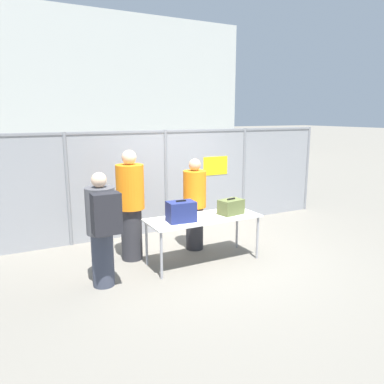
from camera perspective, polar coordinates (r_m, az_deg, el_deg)
ground_plane at (r=6.37m, az=2.82°, el=-10.19°), size 120.00×120.00×0.00m
fence_section at (r=7.65m, az=-3.96°, el=2.00°), size 7.80×0.07×2.08m
inspection_table at (r=6.05m, az=1.74°, el=-4.39°), size 1.86×0.72×0.76m
suitcase_navy at (r=5.76m, az=-1.67°, el=-3.00°), size 0.44×0.31×0.34m
suitcase_olive at (r=6.23m, az=5.96°, el=-2.26°), size 0.44×0.32×0.27m
traveler_hooded at (r=5.25m, az=-13.51°, el=-5.03°), size 0.40×0.62×1.62m
security_worker_near at (r=6.60m, az=0.41°, el=-1.71°), size 0.40×0.40×1.63m
security_worker_far at (r=6.19m, az=-9.33°, el=-1.83°), size 0.45×0.45×1.83m
utility_trailer at (r=10.61m, az=0.08°, el=0.91°), size 4.28×1.94×0.67m
distant_hangar at (r=27.98m, az=-17.35°, el=14.36°), size 17.64×13.19×7.84m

